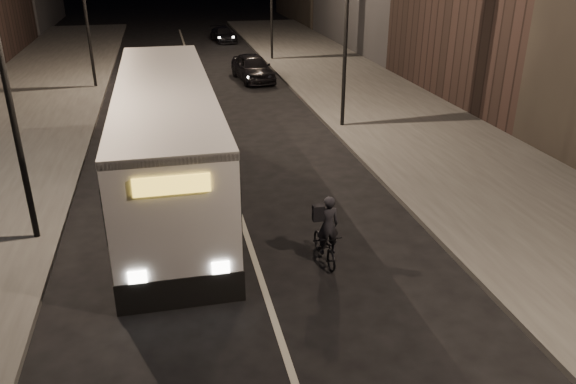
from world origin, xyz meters
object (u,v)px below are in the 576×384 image
streetlight_left_near (9,40)px  cyclist_on_bicycle (326,239)px  streetlight_right_mid (341,0)px  car_near (253,68)px  car_far (224,35)px  city_bus (167,134)px  car_mid (181,69)px

streetlight_left_near → cyclist_on_bicycle: 8.94m
streetlight_right_mid → streetlight_left_near: bearing=-143.1°
streetlight_right_mid → car_near: bearing=101.3°
cyclist_on_bicycle → car_far: cyclist_on_bicycle is taller
car_near → car_far: bearing=83.7°
city_bus → car_far: size_ratio=3.37×
streetlight_right_mid → car_far: 25.47m
city_bus → car_mid: size_ratio=3.47×
city_bus → cyclist_on_bicycle: 6.64m
streetlight_left_near → cyclist_on_bicycle: size_ratio=4.34×
streetlight_left_near → cyclist_on_bicycle: streetlight_left_near is taller
streetlight_left_near → car_far: size_ratio=2.05×
car_near → cyclist_on_bicycle: bearing=-100.7°
streetlight_left_near → streetlight_right_mid: bearing=36.9°
car_mid → city_bus: bearing=88.5°
streetlight_right_mid → car_mid: 13.75m
car_far → car_near: bearing=-97.3°
streetlight_left_near → city_bus: 5.52m
car_near → streetlight_left_near: bearing=-121.9°
car_mid → streetlight_right_mid: bearing=120.7°
car_near → car_far: (-0.03, 14.77, -0.20)m
streetlight_right_mid → car_far: bearing=94.7°
cyclist_on_bicycle → car_mid: bearing=93.8°
city_bus → car_far: 30.73m
streetlight_left_near → car_near: size_ratio=1.79×
city_bus → car_near: city_bus is taller
streetlight_right_mid → cyclist_on_bicycle: (-3.58, -10.70, -4.74)m
car_far → city_bus: bearing=-107.1°
car_mid → car_far: bearing=-104.4°
streetlight_right_mid → city_bus: 9.61m
streetlight_right_mid → car_mid: (-6.13, 11.37, -4.73)m
streetlight_right_mid → car_far: (-2.05, 24.94, -4.79)m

